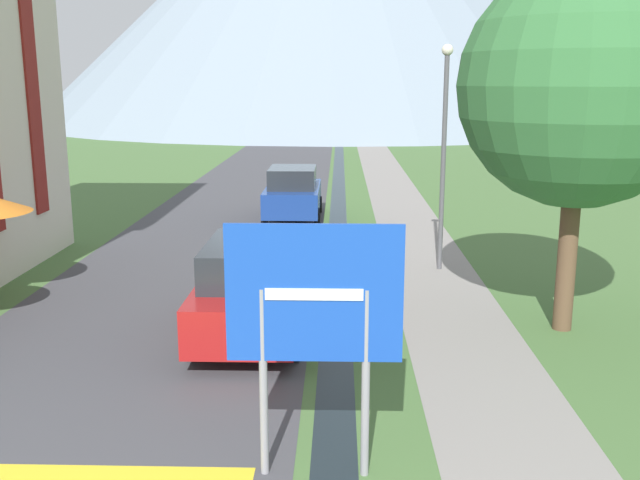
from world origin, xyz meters
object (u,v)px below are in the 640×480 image
road_sign (314,313)px  tree_by_path (580,86)px  parked_car_far (293,193)px  streetlamp (444,140)px  parked_car_near (252,287)px

road_sign → tree_by_path: tree_by_path is taller
parked_car_far → streetlamp: streetlamp is taller
road_sign → parked_car_far: (-1.33, 16.53, -1.16)m
tree_by_path → parked_car_near: bearing=-176.2°
tree_by_path → parked_car_far: bearing=118.1°
parked_car_near → tree_by_path: (5.99, 0.40, 3.70)m
parked_car_far → tree_by_path: (5.96, -11.14, 3.71)m
road_sign → parked_car_near: 5.30m
parked_car_near → parked_car_far: same height
streetlamp → parked_car_far: bearing=122.2°
parked_car_near → streetlamp: (4.22, 4.88, 2.37)m
parked_car_near → streetlamp: streetlamp is taller
road_sign → tree_by_path: bearing=49.3°
parked_car_far → tree_by_path: bearing=-61.9°
parked_car_near → parked_car_far: (0.03, 11.54, -0.00)m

